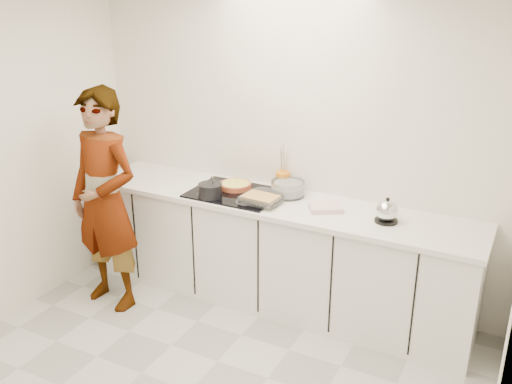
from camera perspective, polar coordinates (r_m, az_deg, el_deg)
The scene contains 12 objects.
wall_back at distance 4.66m, azimuth 3.67°, elevation 4.91°, with size 3.60×0.00×2.60m, color white.
base_cabinets at distance 4.71m, azimuth 1.84°, elevation -6.23°, with size 3.20×0.58×0.87m, color white.
countertop at distance 4.52m, azimuth 1.91°, elevation -1.08°, with size 3.24×0.64×0.04m, color white.
hob at distance 4.64m, azimuth -2.10°, elevation -0.11°, with size 0.72×0.54×0.01m, color black.
tart_dish at distance 4.73m, azimuth -2.05°, elevation 0.68°, with size 0.27×0.27×0.04m.
saucepan at distance 4.54m, azimuth -4.60°, elevation 0.18°, with size 0.22×0.22×0.18m.
baking_dish at distance 4.41m, azimuth 0.48°, elevation -0.68°, with size 0.31×0.23×0.06m.
mixing_bowl at distance 4.59m, azimuth 3.20°, elevation 0.30°, with size 0.35×0.35×0.13m.
tea_towel at distance 4.34m, azimuth 6.97°, elevation -1.58°, with size 0.24×0.18×0.04m, color white.
kettle at distance 4.19m, azimuth 12.95°, elevation -1.93°, with size 0.22×0.22×0.19m.
utensil_crock at distance 4.73m, azimuth 2.69°, elevation 1.14°, with size 0.12×0.12×0.15m, color orange.
cook at distance 4.66m, azimuth -14.87°, elevation -0.88°, with size 0.66×0.43×1.81m, color white.
Camera 1 is at (1.79, -2.51, 2.58)m, focal length 40.00 mm.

